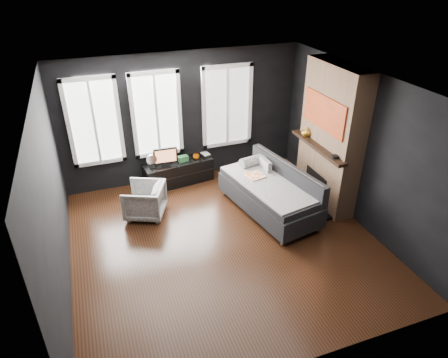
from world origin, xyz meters
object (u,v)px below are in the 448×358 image
object	(u,v)px
monitor	(166,156)
mantel_vase	(306,132)
media_console	(179,172)
book	(202,151)
mug	(196,156)
sofa	(269,190)
armchair	(144,199)

from	to	relation	value
monitor	mantel_vase	xyz separation A→B (m)	(2.54, -1.12, 0.60)
media_console	book	distance (m)	0.69
media_console	monitor	size ratio (longest dim) A/B	2.94
mug	sofa	bearing A→B (deg)	-60.29
mantel_vase	mug	bearing A→B (deg)	147.82
media_console	monitor	bearing A→B (deg)	-172.21
media_console	armchair	bearing A→B (deg)	-140.12
monitor	book	xyz separation A→B (m)	(0.84, 0.22, -0.12)
mug	mantel_vase	bearing A→B (deg)	-32.18
armchair	book	distance (m)	1.87
media_console	monitor	xyz separation A→B (m)	(-0.27, -0.07, 0.47)
book	mug	bearing A→B (deg)	-141.50
media_console	book	xyz separation A→B (m)	(0.58, 0.14, 0.35)
armchair	mantel_vase	world-z (taller)	mantel_vase
book	monitor	bearing A→B (deg)	-165.57
sofa	book	world-z (taller)	sofa
sofa	mug	bearing A→B (deg)	108.84
armchair	monitor	world-z (taller)	monitor
sofa	book	distance (m)	1.94
sofa	monitor	bearing A→B (deg)	124.61
media_console	mug	bearing A→B (deg)	-8.64
monitor	book	size ratio (longest dim) A/B	2.38
mug	mantel_vase	xyz separation A→B (m)	(1.88, -1.19, 0.76)
armchair	media_console	xyz separation A→B (m)	(0.89, 0.98, -0.10)
mug	book	distance (m)	0.24
sofa	armchair	world-z (taller)	sofa
media_console	sofa	bearing A→B (deg)	-58.95
armchair	mantel_vase	xyz separation A→B (m)	(3.17, -0.21, 0.97)
media_console	mantel_vase	distance (m)	2.78
book	sofa	bearing A→B (deg)	-67.25
mug	monitor	bearing A→B (deg)	-173.96
book	mantel_vase	bearing A→B (deg)	-38.13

